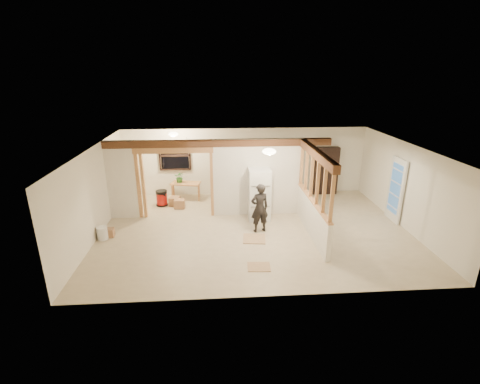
{
  "coord_description": "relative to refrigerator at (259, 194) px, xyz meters",
  "views": [
    {
      "loc": [
        -1.09,
        -9.36,
        4.5
      ],
      "look_at": [
        -0.4,
        0.4,
        1.05
      ],
      "focal_mm": 26.0,
      "sensor_mm": 36.0,
      "label": 1
    }
  ],
  "objects": [
    {
      "name": "woman",
      "position": [
        -0.1,
        -0.94,
        -0.08
      ],
      "size": [
        0.61,
        0.47,
        1.47
      ],
      "primitive_type": "imported",
      "rotation": [
        0.0,
        0.0,
        3.39
      ],
      "color": "black",
      "rests_on": "floor"
    },
    {
      "name": "box_util_b",
      "position": [
        -2.81,
        1.33,
        -0.66
      ],
      "size": [
        0.4,
        0.4,
        0.31
      ],
      "primitive_type": "cube",
      "rotation": [
        0.0,
        0.0,
        -0.26
      ],
      "color": "#A0714D",
      "rests_on": "floor"
    },
    {
      "name": "header_beam_back",
      "position": [
        -1.23,
        0.39,
        1.57
      ],
      "size": [
        7.0,
        0.18,
        0.22
      ],
      "primitive_type": "cube",
      "color": "brown",
      "rests_on": "ceiling"
    },
    {
      "name": "wall_right",
      "position": [
        4.27,
        -0.81,
        0.44
      ],
      "size": [
        0.01,
        6.5,
        2.5
      ],
      "primitive_type": "cube",
      "color": "white",
      "rests_on": "floor"
    },
    {
      "name": "stud_partition",
      "position": [
        1.37,
        -1.21,
        0.85
      ],
      "size": [
        0.14,
        3.2,
        1.32
      ],
      "primitive_type": "cube",
      "color": "tan",
      "rests_on": "pony_wall"
    },
    {
      "name": "pony_wall",
      "position": [
        1.37,
        -1.21,
        -0.31
      ],
      "size": [
        0.12,
        3.2,
        1.0
      ],
      "primitive_type": "cube",
      "color": "white",
      "rests_on": "floor"
    },
    {
      "name": "header_beam_right",
      "position": [
        1.37,
        -1.21,
        1.57
      ],
      "size": [
        0.18,
        3.3,
        0.22
      ],
      "primitive_type": "cube",
      "color": "brown",
      "rests_on": "ceiling"
    },
    {
      "name": "floor_panel_far",
      "position": [
        -0.35,
        -2.91,
        -0.81
      ],
      "size": [
        0.58,
        0.47,
        0.02
      ],
      "primitive_type": "cube",
      "rotation": [
        0.0,
        0.0,
        -0.06
      ],
      "color": "tan",
      "rests_on": "floor"
    },
    {
      "name": "refrigerator",
      "position": [
        0.0,
        0.0,
        0.0
      ],
      "size": [
        0.67,
        0.65,
        1.63
      ],
      "primitive_type": "cube",
      "color": "silver",
      "rests_on": "floor"
    },
    {
      "name": "wall_left",
      "position": [
        -4.73,
        -0.81,
        0.44
      ],
      "size": [
        0.01,
        6.5,
        2.5
      ],
      "primitive_type": "cube",
      "color": "white",
      "rests_on": "floor"
    },
    {
      "name": "wall_front",
      "position": [
        -0.23,
        -4.06,
        0.44
      ],
      "size": [
        9.0,
        0.01,
        2.5
      ],
      "primitive_type": "cube",
      "color": "white",
      "rests_on": "floor"
    },
    {
      "name": "ceiling_dome_util",
      "position": [
        -2.73,
        1.49,
        1.67
      ],
      "size": [
        0.32,
        0.32,
        0.14
      ],
      "primitive_type": "ellipsoid",
      "color": "#FFEABF",
      "rests_on": "ceiling"
    },
    {
      "name": "shop_vac",
      "position": [
        -3.25,
        1.36,
        -0.54
      ],
      "size": [
        0.46,
        0.46,
        0.55
      ],
      "primitive_type": "cylinder",
      "rotation": [
        0.0,
        0.0,
        0.08
      ],
      "color": "#9F100B",
      "rests_on": "floor"
    },
    {
      "name": "window_back",
      "position": [
        -2.83,
        2.36,
        0.74
      ],
      "size": [
        1.12,
        0.1,
        1.1
      ],
      "primitive_type": "cube",
      "color": "black",
      "rests_on": "wall_back"
    },
    {
      "name": "wall_back",
      "position": [
        -0.23,
        2.44,
        0.44
      ],
      "size": [
        9.0,
        0.01,
        2.5
      ],
      "primitive_type": "cube",
      "color": "white",
      "rests_on": "floor"
    },
    {
      "name": "bucket",
      "position": [
        -4.56,
        -1.14,
        -0.63
      ],
      "size": [
        0.33,
        0.33,
        0.37
      ],
      "primitive_type": "cylinder",
      "rotation": [
        0.0,
        0.0,
        -0.15
      ],
      "color": "white",
      "rests_on": "floor"
    },
    {
      "name": "hanging_bulb",
      "position": [
        -2.23,
        0.79,
        1.37
      ],
      "size": [
        0.07,
        0.07,
        0.07
      ],
      "primitive_type": "ellipsoid",
      "color": "#FFD88C",
      "rests_on": "ceiling"
    },
    {
      "name": "potted_plant",
      "position": [
        -2.65,
        1.93,
        0.04
      ],
      "size": [
        0.4,
        0.36,
        0.41
      ],
      "primitive_type": "imported",
      "rotation": [
        0.0,
        0.0,
        -0.11
      ],
      "color": "#377031",
      "rests_on": "work_table"
    },
    {
      "name": "floor_panel_near",
      "position": [
        -0.31,
        -1.44,
        -0.8
      ],
      "size": [
        0.68,
        0.68,
        0.02
      ],
      "primitive_type": "cube",
      "rotation": [
        0.0,
        0.0,
        -0.11
      ],
      "color": "tan",
      "rests_on": "floor"
    },
    {
      "name": "box_util_a",
      "position": [
        -2.62,
        1.08,
        -0.66
      ],
      "size": [
        0.36,
        0.31,
        0.31
      ],
      "primitive_type": "cube",
      "rotation": [
        0.0,
        0.0,
        -0.02
      ],
      "color": "#A0714D",
      "rests_on": "floor"
    },
    {
      "name": "box_front",
      "position": [
        -4.44,
        -0.99,
        -0.69
      ],
      "size": [
        0.31,
        0.25,
        0.24
      ],
      "primitive_type": "cube",
      "rotation": [
        0.0,
        0.0,
        0.04
      ],
      "color": "#A0714D",
      "rests_on": "floor"
    },
    {
      "name": "floor",
      "position": [
        -0.23,
        -0.81,
        -0.82
      ],
      "size": [
        9.0,
        6.5,
        0.01
      ],
      "primitive_type": "cube",
      "color": "beige",
      "rests_on": "ground"
    },
    {
      "name": "partition_left_stub",
      "position": [
        -4.28,
        0.39,
        0.44
      ],
      "size": [
        0.9,
        0.12,
        2.5
      ],
      "primitive_type": "cube",
      "color": "white",
      "rests_on": "floor"
    },
    {
      "name": "partition_center",
      "position": [
        -0.03,
        0.39,
        0.44
      ],
      "size": [
        2.8,
        0.12,
        2.5
      ],
      "primitive_type": "cube",
      "color": "white",
      "rests_on": "floor"
    },
    {
      "name": "ceiling_dome_main",
      "position": [
        0.07,
        -1.31,
        1.67
      ],
      "size": [
        0.36,
        0.36,
        0.16
      ],
      "primitive_type": "ellipsoid",
      "color": "#FFEABF",
      "rests_on": "ceiling"
    },
    {
      "name": "ceiling",
      "position": [
        -0.23,
        -0.81,
        1.69
      ],
      "size": [
        9.0,
        6.5,
        0.01
      ],
      "primitive_type": "cube",
      "color": "white"
    },
    {
      "name": "work_table",
      "position": [
        -2.45,
        1.9,
        -0.49
      ],
      "size": [
        1.11,
        0.71,
        0.65
      ],
      "primitive_type": "cube",
      "rotation": [
        0.0,
        0.0,
        -0.21
      ],
      "color": "tan",
      "rests_on": "floor"
    },
    {
      "name": "french_door",
      "position": [
        4.19,
        -0.41,
        0.19
      ],
      "size": [
        0.12,
        0.86,
        2.0
      ],
      "primitive_type": "cube",
      "color": "white",
      "rests_on": "floor"
    },
    {
      "name": "bookshelf",
      "position": [
        2.8,
        2.22,
        0.09
      ],
      "size": [
        0.9,
        0.3,
        1.8
      ],
      "primitive_type": "cube",
      "color": "black",
      "rests_on": "floor"
    },
    {
      "name": "doorway_frame",
      "position": [
        -2.63,
        0.39,
        0.29
      ],
      "size": [
        2.46,
        0.14,
        2.2
      ],
      "primitive_type": "cube",
      "color": "tan",
      "rests_on": "floor"
    }
  ]
}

